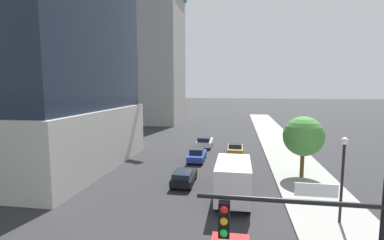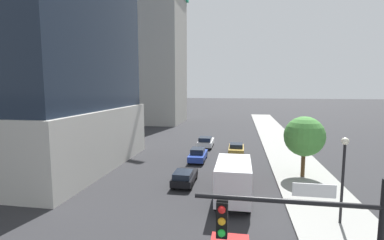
% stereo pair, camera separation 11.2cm
% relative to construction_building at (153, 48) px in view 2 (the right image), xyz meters
% --- Properties ---
extents(sidewalk, '(5.38, 120.00, 0.15)m').
position_rel_construction_building_xyz_m(sidewalk, '(25.95, -38.26, -17.19)').
color(sidewalk, gray).
rests_on(sidewalk, ground).
extents(construction_building, '(21.60, 15.46, 38.86)m').
position_rel_construction_building_xyz_m(construction_building, '(0.00, 0.00, 0.00)').
color(construction_building, '#9E9B93').
rests_on(construction_building, ground).
extents(street_lamp, '(0.44, 0.44, 5.27)m').
position_rel_construction_building_xyz_m(street_lamp, '(26.11, -45.81, -13.62)').
color(street_lamp, black).
rests_on(street_lamp, sidewalk).
extents(street_tree, '(3.63, 3.63, 5.57)m').
position_rel_construction_building_xyz_m(street_tree, '(25.78, -36.84, -13.38)').
color(street_tree, brown).
rests_on(street_tree, sidewalk).
extents(car_gold, '(1.86, 4.13, 1.31)m').
position_rel_construction_building_xyz_m(car_gold, '(19.60, -28.22, -16.61)').
color(car_gold, '#AD8938').
rests_on(car_gold, ground).
extents(car_gray, '(1.82, 4.08, 1.41)m').
position_rel_construction_building_xyz_m(car_gray, '(19.60, -35.73, -16.57)').
color(car_gray, slate).
rests_on(car_gray, ground).
extents(car_blue, '(1.74, 4.27, 1.48)m').
position_rel_construction_building_xyz_m(car_blue, '(15.37, -32.56, -16.55)').
color(car_blue, '#233D9E').
rests_on(car_blue, ground).
extents(car_white, '(1.93, 4.30, 1.54)m').
position_rel_construction_building_xyz_m(car_white, '(15.37, -25.21, -16.50)').
color(car_white, silver).
rests_on(car_white, ground).
extents(car_black, '(1.73, 4.02, 1.31)m').
position_rel_construction_building_xyz_m(car_black, '(15.37, -40.40, -16.59)').
color(car_black, black).
rests_on(car_black, ground).
extents(box_truck, '(2.42, 7.10, 3.09)m').
position_rel_construction_building_xyz_m(box_truck, '(19.60, -42.91, -15.54)').
color(box_truck, '#B21E1E').
rests_on(box_truck, ground).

